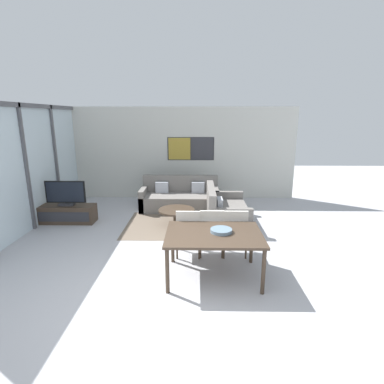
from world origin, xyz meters
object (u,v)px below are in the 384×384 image
at_px(sofa_side, 224,212).
at_px(dining_chair_left, 188,230).
at_px(fruit_bowl, 221,230).
at_px(dining_chair_centre, 211,229).
at_px(dining_chair_right, 235,230).
at_px(dining_table, 214,237).
at_px(tv_console, 68,214).
at_px(television, 65,194).
at_px(coffee_table, 177,213).
at_px(sofa_main, 180,198).

distance_m(sofa_side, dining_chair_left, 1.97).
bearing_deg(fruit_bowl, sofa_side, 83.96).
bearing_deg(dining_chair_centre, dining_chair_right, -1.99).
relative_size(dining_table, dining_chair_centre, 1.65).
relative_size(tv_console, fruit_bowl, 3.86).
xyz_separation_m(television, dining_chair_left, (2.99, -1.77, -0.21)).
bearing_deg(dining_chair_right, dining_table, -119.70).
xyz_separation_m(sofa_side, coffee_table, (-1.12, -0.18, 0.02)).
distance_m(dining_table, dining_chair_centre, 0.78).
relative_size(sofa_side, dining_table, 1.08).
height_order(dining_table, fruit_bowl, fruit_bowl).
xyz_separation_m(dining_table, dining_chair_right, (0.42, 0.74, -0.17)).
distance_m(television, sofa_main, 2.96).
bearing_deg(dining_chair_centre, fruit_bowl, -80.84).
height_order(tv_console, coffee_table, tv_console).
distance_m(tv_console, dining_chair_centre, 3.84).
height_order(sofa_side, dining_table, sofa_side).
bearing_deg(dining_table, sofa_side, 81.44).
height_order(tv_console, sofa_side, sofa_side).
xyz_separation_m(dining_chair_centre, fruit_bowl, (0.12, -0.72, 0.27)).
relative_size(television, sofa_main, 0.45).
distance_m(dining_chair_right, fruit_bowl, 0.81).
distance_m(dining_table, dining_chair_left, 0.85).
relative_size(sofa_main, dining_chair_centre, 2.35).
bearing_deg(dining_chair_left, coffee_table, 101.38).
bearing_deg(television, coffee_table, -3.58).
relative_size(coffee_table, fruit_bowl, 2.49).
height_order(tv_console, dining_table, dining_table).
xyz_separation_m(dining_chair_right, fruit_bowl, (-0.31, -0.70, 0.27)).
bearing_deg(dining_chair_left, television, 149.35).
bearing_deg(coffee_table, fruit_bowl, -69.32).
bearing_deg(television, dining_chair_centre, -26.91).
xyz_separation_m(dining_chair_left, dining_chair_right, (0.85, 0.02, 0.00)).
relative_size(sofa_side, dining_chair_right, 1.79).
bearing_deg(sofa_side, television, 90.18).
height_order(tv_console, sofa_main, sofa_main).
relative_size(sofa_main, sofa_side, 1.31).
bearing_deg(coffee_table, dining_table, -72.18).
bearing_deg(sofa_side, coffee_table, 99.04).
xyz_separation_m(tv_console, dining_chair_centre, (3.41, -1.73, 0.29)).
height_order(television, dining_chair_centre, television).
xyz_separation_m(coffee_table, dining_chair_left, (0.32, -1.61, 0.21)).
distance_m(tv_console, sofa_main, 2.93).
height_order(sofa_main, dining_chair_right, dining_chair_right).
bearing_deg(sofa_main, coffee_table, -90.00).
xyz_separation_m(tv_console, dining_table, (3.41, -2.49, 0.46)).
bearing_deg(television, dining_table, -36.11).
relative_size(sofa_main, coffee_table, 2.52).
relative_size(coffee_table, dining_chair_centre, 0.93).
bearing_deg(sofa_main, dining_chair_right, -68.37).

